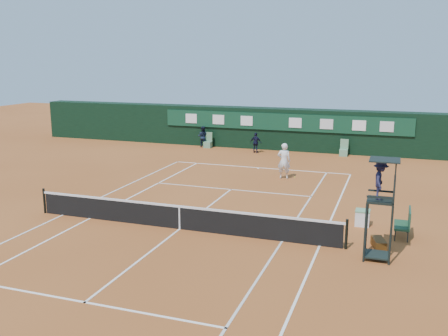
# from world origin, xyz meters

# --- Properties ---
(ground) EXTENTS (90.00, 90.00, 0.00)m
(ground) POSITION_xyz_m (0.00, 0.00, 0.00)
(ground) COLOR #A85827
(ground) RESTS_ON ground
(court_lines) EXTENTS (11.05, 23.85, 0.01)m
(court_lines) POSITION_xyz_m (0.00, 0.00, 0.01)
(court_lines) COLOR white
(court_lines) RESTS_ON ground
(tennis_net) EXTENTS (12.90, 0.10, 1.10)m
(tennis_net) POSITION_xyz_m (0.00, 0.00, 0.51)
(tennis_net) COLOR black
(tennis_net) RESTS_ON ground
(back_wall) EXTENTS (40.00, 1.65, 3.00)m
(back_wall) POSITION_xyz_m (0.00, 18.74, 1.51)
(back_wall) COLOR black
(back_wall) RESTS_ON ground
(linesman_chair_left) EXTENTS (0.55, 0.50, 1.15)m
(linesman_chair_left) POSITION_xyz_m (-5.50, 17.48, 0.32)
(linesman_chair_left) COLOR #5A8A66
(linesman_chair_left) RESTS_ON ground
(linesman_chair_right) EXTENTS (0.55, 0.50, 1.15)m
(linesman_chair_right) POSITION_xyz_m (4.50, 17.48, 0.32)
(linesman_chair_right) COLOR #60936D
(linesman_chair_right) RESTS_ON ground
(umpire_chair) EXTENTS (0.96, 0.95, 3.42)m
(umpire_chair) POSITION_xyz_m (7.46, -0.56, 2.46)
(umpire_chair) COLOR black
(umpire_chair) RESTS_ON ground
(player_bench) EXTENTS (0.55, 1.20, 1.10)m
(player_bench) POSITION_xyz_m (8.35, 1.94, 0.60)
(player_bench) COLOR #1A4126
(player_bench) RESTS_ON ground
(tennis_bag) EXTENTS (0.60, 0.95, 0.33)m
(tennis_bag) POSITION_xyz_m (7.49, 0.51, 0.16)
(tennis_bag) COLOR black
(tennis_bag) RESTS_ON ground
(cooler) EXTENTS (0.57, 0.57, 0.65)m
(cooler) POSITION_xyz_m (6.76, 2.82, 0.33)
(cooler) COLOR white
(cooler) RESTS_ON ground
(tennis_ball) EXTENTS (0.06, 0.06, 0.06)m
(tennis_ball) POSITION_xyz_m (2.59, 10.03, 0.03)
(tennis_ball) COLOR #C8D230
(tennis_ball) RESTS_ON ground
(player) EXTENTS (0.79, 0.57, 2.00)m
(player) POSITION_xyz_m (2.02, 9.68, 1.00)
(player) COLOR white
(player) RESTS_ON ground
(ball_kid_left) EXTENTS (0.78, 0.62, 1.58)m
(ball_kid_left) POSITION_xyz_m (-5.96, 17.60, 0.79)
(ball_kid_left) COLOR black
(ball_kid_left) RESTS_ON ground
(ball_kid_right) EXTENTS (0.88, 0.45, 1.45)m
(ball_kid_right) POSITION_xyz_m (-1.53, 16.63, 0.72)
(ball_kid_right) COLOR black
(ball_kid_right) RESTS_ON ground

